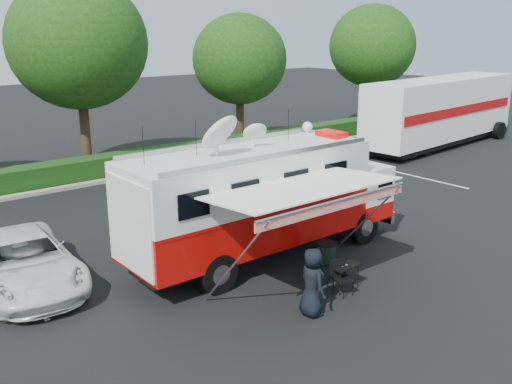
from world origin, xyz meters
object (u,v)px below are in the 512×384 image
folding_table (343,266)px  trash_bin (326,258)px  white_suv (28,286)px  command_truck (265,198)px  semi_trailer (441,111)px

folding_table → trash_bin: bearing=68.6°
trash_bin → white_suv: bearing=147.0°
white_suv → folding_table: (6.36, -5.41, 0.66)m
command_truck → white_suv: 6.89m
white_suv → trash_bin: (6.76, -4.39, 0.45)m
trash_bin → semi_trailer: semi_trailer is taller
trash_bin → semi_trailer: bearing=25.1°
folding_table → trash_bin: 1.11m
command_truck → folding_table: command_truck is taller
command_truck → folding_table: (0.19, -2.96, -1.17)m
folding_table → trash_bin: (0.40, 1.02, -0.21)m
white_suv → trash_bin: trash_bin is taller
white_suv → folding_table: folding_table is taller
semi_trailer → command_truck: bearing=-160.8°
white_suv → trash_bin: bearing=-28.1°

